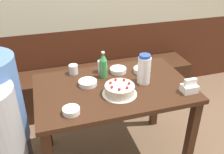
{
  "coord_description": "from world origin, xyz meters",
  "views": [
    {
      "loc": [
        -0.47,
        -1.5,
        1.68
      ],
      "look_at": [
        0.0,
        0.05,
        0.77
      ],
      "focal_mm": 40.0,
      "sensor_mm": 36.0,
      "label": 1
    }
  ],
  "objects_px": {
    "bowl_soup_white": "(71,111)",
    "bowl_sauce_shallow": "(88,83)",
    "bench_seat": "(91,88)",
    "bowl_rice_small": "(142,70)",
    "bowl_side_dish": "(118,70)",
    "napkin_holder": "(189,87)",
    "glass_water_tall": "(102,66)",
    "birthday_cake": "(120,90)",
    "water_pitcher": "(144,69)",
    "soju_bottle": "(103,65)",
    "glass_tumbler_short": "(73,69)"
  },
  "relations": [
    {
      "from": "bowl_soup_white",
      "to": "bowl_sauce_shallow",
      "type": "bearing_deg",
      "value": 60.92
    },
    {
      "from": "bench_seat",
      "to": "bowl_rice_small",
      "type": "distance_m",
      "value": 0.91
    },
    {
      "from": "bowl_rice_small",
      "to": "bowl_side_dish",
      "type": "distance_m",
      "value": 0.19
    },
    {
      "from": "napkin_holder",
      "to": "glass_water_tall",
      "type": "relative_size",
      "value": 1.12
    },
    {
      "from": "birthday_cake",
      "to": "water_pitcher",
      "type": "xyz_separation_m",
      "value": [
        0.22,
        0.11,
        0.07
      ]
    },
    {
      "from": "bowl_side_dish",
      "to": "bowl_sauce_shallow",
      "type": "distance_m",
      "value": 0.31
    },
    {
      "from": "bowl_rice_small",
      "to": "glass_water_tall",
      "type": "xyz_separation_m",
      "value": [
        -0.31,
        0.1,
        0.03
      ]
    },
    {
      "from": "bowl_rice_small",
      "to": "bowl_sauce_shallow",
      "type": "height_order",
      "value": "bowl_rice_small"
    },
    {
      "from": "soju_bottle",
      "to": "bench_seat",
      "type": "bearing_deg",
      "value": 87.04
    },
    {
      "from": "napkin_holder",
      "to": "bowl_side_dish",
      "type": "bearing_deg",
      "value": 132.18
    },
    {
      "from": "bowl_side_dish",
      "to": "birthday_cake",
      "type": "bearing_deg",
      "value": -106.35
    },
    {
      "from": "bowl_rice_small",
      "to": "bowl_side_dish",
      "type": "bearing_deg",
      "value": 163.13
    },
    {
      "from": "bowl_side_dish",
      "to": "glass_water_tall",
      "type": "height_order",
      "value": "glass_water_tall"
    },
    {
      "from": "soju_bottle",
      "to": "birthday_cake",
      "type": "bearing_deg",
      "value": -80.8
    },
    {
      "from": "bowl_soup_white",
      "to": "bowl_side_dish",
      "type": "height_order",
      "value": "bowl_soup_white"
    },
    {
      "from": "birthday_cake",
      "to": "napkin_holder",
      "type": "bearing_deg",
      "value": -13.25
    },
    {
      "from": "bench_seat",
      "to": "soju_bottle",
      "type": "relative_size",
      "value": 10.42
    },
    {
      "from": "water_pitcher",
      "to": "napkin_holder",
      "type": "bearing_deg",
      "value": -40.38
    },
    {
      "from": "glass_tumbler_short",
      "to": "bowl_side_dish",
      "type": "bearing_deg",
      "value": -12.94
    },
    {
      "from": "bench_seat",
      "to": "napkin_holder",
      "type": "bearing_deg",
      "value": -65.15
    },
    {
      "from": "napkin_holder",
      "to": "bowl_soup_white",
      "type": "distance_m",
      "value": 0.84
    },
    {
      "from": "water_pitcher",
      "to": "bowl_side_dish",
      "type": "xyz_separation_m",
      "value": [
        -0.13,
        0.21,
        -0.09
      ]
    },
    {
      "from": "bench_seat",
      "to": "bowl_rice_small",
      "type": "relative_size",
      "value": 16.55
    },
    {
      "from": "bowl_rice_small",
      "to": "birthday_cake",
      "type": "bearing_deg",
      "value": -136.82
    },
    {
      "from": "napkin_holder",
      "to": "bowl_sauce_shallow",
      "type": "relative_size",
      "value": 0.8
    },
    {
      "from": "bowl_rice_small",
      "to": "glass_tumbler_short",
      "type": "relative_size",
      "value": 1.8
    },
    {
      "from": "bench_seat",
      "to": "glass_water_tall",
      "type": "height_order",
      "value": "glass_water_tall"
    },
    {
      "from": "soju_bottle",
      "to": "bowl_side_dish",
      "type": "distance_m",
      "value": 0.17
    },
    {
      "from": "birthday_cake",
      "to": "soju_bottle",
      "type": "distance_m",
      "value": 0.28
    },
    {
      "from": "bench_seat",
      "to": "birthday_cake",
      "type": "height_order",
      "value": "birthday_cake"
    },
    {
      "from": "birthday_cake",
      "to": "soju_bottle",
      "type": "bearing_deg",
      "value": 99.2
    },
    {
      "from": "bench_seat",
      "to": "water_pitcher",
      "type": "relative_size",
      "value": 9.87
    },
    {
      "from": "birthday_cake",
      "to": "bowl_sauce_shallow",
      "type": "height_order",
      "value": "birthday_cake"
    },
    {
      "from": "bench_seat",
      "to": "bowl_side_dish",
      "type": "height_order",
      "value": "bowl_side_dish"
    },
    {
      "from": "bowl_side_dish",
      "to": "glass_water_tall",
      "type": "xyz_separation_m",
      "value": [
        -0.13,
        0.05,
        0.03
      ]
    },
    {
      "from": "bowl_soup_white",
      "to": "glass_tumbler_short",
      "type": "xyz_separation_m",
      "value": [
        0.1,
        0.51,
        0.02
      ]
    },
    {
      "from": "birthday_cake",
      "to": "water_pitcher",
      "type": "bearing_deg",
      "value": 25.24
    },
    {
      "from": "bowl_sauce_shallow",
      "to": "glass_water_tall",
      "type": "height_order",
      "value": "glass_water_tall"
    },
    {
      "from": "bowl_side_dish",
      "to": "bowl_sauce_shallow",
      "type": "height_order",
      "value": "same"
    },
    {
      "from": "napkin_holder",
      "to": "glass_water_tall",
      "type": "xyz_separation_m",
      "value": [
        -0.52,
        0.47,
        0.01
      ]
    },
    {
      "from": "bench_seat",
      "to": "bowl_side_dish",
      "type": "distance_m",
      "value": 0.82
    },
    {
      "from": "bench_seat",
      "to": "glass_water_tall",
      "type": "bearing_deg",
      "value": -92.48
    },
    {
      "from": "water_pitcher",
      "to": "bowl_rice_small",
      "type": "bearing_deg",
      "value": 71.06
    },
    {
      "from": "water_pitcher",
      "to": "glass_water_tall",
      "type": "bearing_deg",
      "value": 135.31
    },
    {
      "from": "bowl_rice_small",
      "to": "water_pitcher",
      "type": "bearing_deg",
      "value": -108.94
    },
    {
      "from": "birthday_cake",
      "to": "water_pitcher",
      "type": "distance_m",
      "value": 0.26
    },
    {
      "from": "water_pitcher",
      "to": "napkin_holder",
      "type": "height_order",
      "value": "water_pitcher"
    },
    {
      "from": "soju_bottle",
      "to": "bowl_soup_white",
      "type": "bearing_deg",
      "value": -128.9
    },
    {
      "from": "glass_water_tall",
      "to": "water_pitcher",
      "type": "bearing_deg",
      "value": -44.69
    },
    {
      "from": "bench_seat",
      "to": "bowl_side_dish",
      "type": "xyz_separation_m",
      "value": [
        0.1,
        -0.63,
        0.52
      ]
    }
  ]
}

